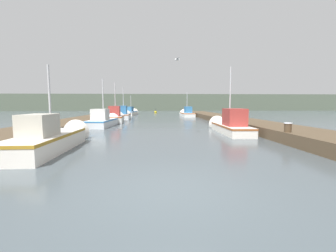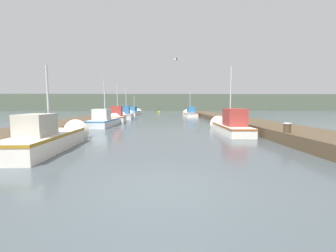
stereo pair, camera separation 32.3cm
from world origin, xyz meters
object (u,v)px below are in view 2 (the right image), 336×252
at_px(fishing_boat_2, 106,121).
at_px(fishing_boat_5, 190,113).
at_px(fishing_boat_3, 118,117).
at_px(fishing_boat_6, 135,112).
at_px(channel_buoy, 159,112).
at_px(fishing_boat_0, 52,137).
at_px(seagull_lead, 176,59).
at_px(fishing_boat_4, 126,115).
at_px(mooring_piling_0, 96,117).
at_px(fishing_boat_1, 229,125).
at_px(mooring_piling_1, 287,134).

relative_size(fishing_boat_2, fishing_boat_5, 0.93).
bearing_deg(fishing_boat_3, fishing_boat_6, 85.12).
relative_size(fishing_boat_6, channel_buoy, 6.20).
distance_m(fishing_boat_0, fishing_boat_5, 25.25).
bearing_deg(fishing_boat_6, fishing_boat_0, -85.25).
bearing_deg(channel_buoy, fishing_boat_3, -99.72).
relative_size(fishing_boat_2, seagull_lead, 9.40).
bearing_deg(fishing_boat_0, fishing_boat_6, 89.20).
height_order(fishing_boat_4, fishing_boat_5, fishing_boat_4).
relative_size(mooring_piling_0, seagull_lead, 2.39).
bearing_deg(seagull_lead, fishing_boat_0, 120.55).
xyz_separation_m(fishing_boat_2, mooring_piling_0, (-1.11, 1.05, 0.23)).
distance_m(fishing_boat_4, channel_buoy, 18.68).
bearing_deg(fishing_boat_1, mooring_piling_1, -73.96).
height_order(fishing_boat_4, fishing_boat_6, fishing_boat_4).
bearing_deg(fishing_boat_6, channel_buoy, 69.16).
xyz_separation_m(fishing_boat_4, seagull_lead, (5.15, -15.60, 3.69)).
bearing_deg(mooring_piling_0, seagull_lead, -48.85).
distance_m(fishing_boat_6, mooring_piling_0, 18.02).
xyz_separation_m(fishing_boat_1, fishing_boat_5, (-0.17, 18.61, -0.02)).
xyz_separation_m(fishing_boat_3, fishing_boat_4, (0.10, 4.98, -0.02)).
distance_m(fishing_boat_4, fishing_boat_5, 9.84).
bearing_deg(seagull_lead, mooring_piling_0, 40.53).
xyz_separation_m(fishing_boat_2, mooring_piling_1, (10.16, -9.06, 0.06)).
height_order(fishing_boat_3, channel_buoy, fishing_boat_3).
bearing_deg(fishing_boat_1, mooring_piling_0, 152.44).
xyz_separation_m(fishing_boat_0, seagull_lead, (5.26, 3.18, 3.73)).
xyz_separation_m(mooring_piling_0, seagull_lead, (6.54, -7.49, 3.52)).
height_order(fishing_boat_0, fishing_boat_3, fishing_boat_3).
height_order(fishing_boat_0, mooring_piling_0, fishing_boat_0).
bearing_deg(fishing_boat_2, fishing_boat_5, 61.82).
bearing_deg(fishing_boat_1, fishing_boat_0, -148.43).
bearing_deg(fishing_boat_4, mooring_piling_1, -64.35).
bearing_deg(seagull_lead, mooring_piling_1, -119.71).
bearing_deg(fishing_boat_2, mooring_piling_0, 140.21).
distance_m(fishing_boat_4, fishing_boat_6, 9.86).
relative_size(mooring_piling_0, mooring_piling_1, 1.35).
distance_m(mooring_piling_1, channel_buoy, 36.98).
distance_m(mooring_piling_0, channel_buoy, 26.91).
distance_m(fishing_boat_1, fishing_boat_4, 16.17).
bearing_deg(fishing_boat_0, fishing_boat_2, 90.19).
distance_m(channel_buoy, seagull_lead, 34.13).
distance_m(fishing_boat_1, channel_buoy, 32.28).
distance_m(fishing_boat_3, fishing_boat_5, 13.14).
distance_m(fishing_boat_1, seagull_lead, 5.48).
bearing_deg(fishing_boat_0, mooring_piling_0, 96.00).
bearing_deg(fishing_boat_5, channel_buoy, 107.71).
height_order(fishing_boat_1, mooring_piling_0, fishing_boat_1).
height_order(fishing_boat_1, fishing_boat_2, fishing_boat_1).
xyz_separation_m(fishing_boat_0, mooring_piling_0, (-1.28, 10.67, 0.21)).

